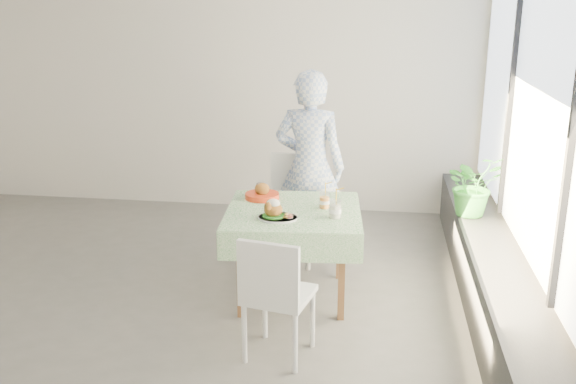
% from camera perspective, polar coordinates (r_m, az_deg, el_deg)
% --- Properties ---
extents(floor, '(6.00, 6.00, 0.00)m').
position_cam_1_polar(floor, '(5.47, -12.97, -8.90)').
color(floor, '#585653').
rests_on(floor, ground).
extents(wall_back, '(6.00, 0.02, 2.80)m').
position_cam_1_polar(wall_back, '(7.39, -6.74, 9.36)').
color(wall_back, silver).
rests_on(wall_back, ground).
extents(wall_right, '(0.02, 5.00, 2.80)m').
position_cam_1_polar(wall_right, '(4.81, 21.49, 4.44)').
color(wall_right, silver).
rests_on(wall_right, ground).
extents(window_pane, '(0.01, 4.80, 2.18)m').
position_cam_1_polar(window_pane, '(4.76, 21.45, 7.40)').
color(window_pane, '#D1E0F9').
rests_on(window_pane, ground).
extents(window_ledge, '(0.40, 4.80, 0.50)m').
position_cam_1_polar(window_ledge, '(5.11, 17.92, -8.12)').
color(window_ledge, black).
rests_on(window_ledge, ground).
extents(cafe_table, '(1.12, 1.12, 0.74)m').
position_cam_1_polar(cafe_table, '(5.14, 0.47, -4.57)').
color(cafe_table, brown).
rests_on(cafe_table, ground).
extents(chair_far, '(0.48, 0.48, 0.97)m').
position_cam_1_polar(chair_far, '(5.92, 0.29, -3.32)').
color(chair_far, white).
rests_on(chair_far, ground).
extents(chair_near, '(0.49, 0.49, 0.88)m').
position_cam_1_polar(chair_near, '(4.38, -0.87, -11.25)').
color(chair_near, white).
rests_on(chair_near, ground).
extents(diner, '(0.69, 0.49, 1.76)m').
position_cam_1_polar(diner, '(5.79, 1.94, 2.22)').
color(diner, '#8099CD').
rests_on(diner, ground).
extents(main_dish, '(0.30, 0.30, 0.16)m').
position_cam_1_polar(main_dish, '(4.82, -1.12, -1.82)').
color(main_dish, white).
rests_on(main_dish, cafe_table).
extents(juice_cup_orange, '(0.09, 0.09, 0.25)m').
position_cam_1_polar(juice_cup_orange, '(5.08, 3.26, -0.81)').
color(juice_cup_orange, white).
rests_on(juice_cup_orange, cafe_table).
extents(juice_cup_lemonade, '(0.10, 0.10, 0.28)m').
position_cam_1_polar(juice_cup_lemonade, '(4.86, 4.21, -1.58)').
color(juice_cup_lemonade, white).
rests_on(juice_cup_lemonade, cafe_table).
extents(second_dish, '(0.28, 0.28, 0.13)m').
position_cam_1_polar(second_dish, '(5.33, -2.32, -0.17)').
color(second_dish, red).
rests_on(second_dish, cafe_table).
extents(potted_plant, '(0.64, 0.61, 0.55)m').
position_cam_1_polar(potted_plant, '(5.84, 16.15, 0.64)').
color(potted_plant, '#34812B').
rests_on(potted_plant, window_ledge).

